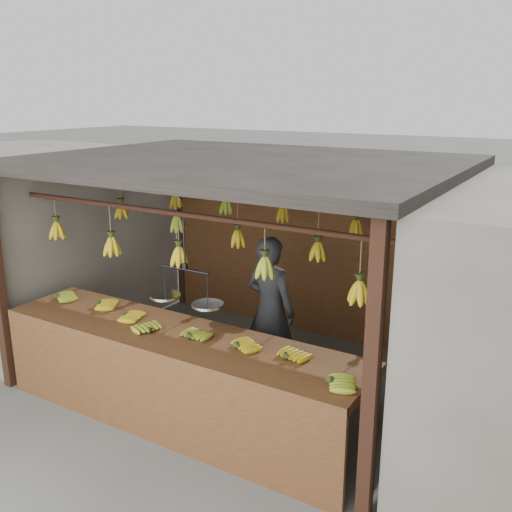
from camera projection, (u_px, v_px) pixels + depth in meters
The scene contains 8 objects.
ground at pixel (242, 374), 6.39m from camera, with size 80.00×80.00×0.00m, color #5B5B57.
stall at pixel (257, 195), 6.13m from camera, with size 4.30×3.30×2.40m.
neighbor_left at pixel (22, 235), 7.87m from camera, with size 3.00×3.00×2.30m, color slate.
counter at pixel (169, 357), 5.19m from camera, with size 3.70×0.84×0.96m.
hanging_bananas at pixel (241, 234), 5.95m from camera, with size 3.61×2.24×0.40m.
balance_scale at pixel (186, 296), 5.22m from camera, with size 0.76×0.29×0.82m.
vendor at pixel (270, 310), 6.05m from camera, with size 0.59×0.39×1.62m, color #262628.
bag_bundles at pixel (456, 285), 6.27m from camera, with size 0.08×0.26×1.31m.
Camera 1 is at (3.13, -4.88, 3.01)m, focal length 40.00 mm.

